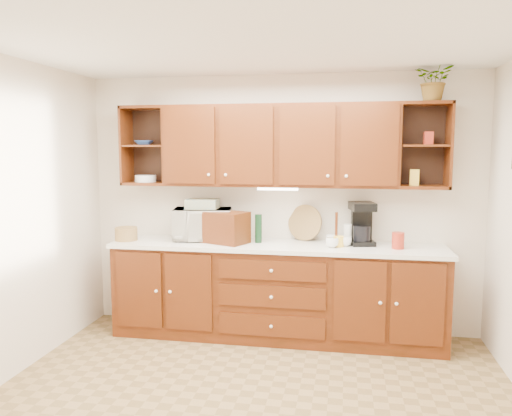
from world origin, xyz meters
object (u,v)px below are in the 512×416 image
at_px(bread_box, 225,227).
at_px(potted_plant, 435,80).
at_px(coffee_maker, 362,224).
at_px(microwave, 203,224).

relative_size(bread_box, potted_plant, 1.17).
bearing_deg(bread_box, potted_plant, 27.36).
xyz_separation_m(bread_box, coffee_maker, (1.32, 0.17, 0.04)).
bearing_deg(potted_plant, coffee_maker, 173.92).
distance_m(bread_box, potted_plant, 2.38).
distance_m(microwave, potted_plant, 2.60).
distance_m(bread_box, coffee_maker, 1.34).
bearing_deg(potted_plant, microwave, 179.43).
height_order(microwave, potted_plant, potted_plant).
height_order(coffee_maker, potted_plant, potted_plant).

